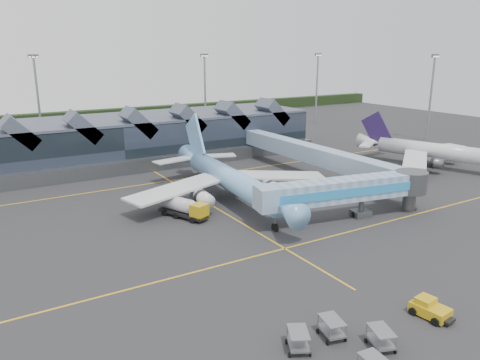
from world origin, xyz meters
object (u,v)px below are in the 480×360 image
regional_jet (428,150)px  jet_bridge (355,190)px  pushback_tug (430,309)px  main_airliner (229,178)px  fuel_truck (182,206)px

regional_jet → jet_bridge: 38.22m
regional_jet → pushback_tug: (-47.91, -37.60, -2.72)m
main_airliner → jet_bridge: 19.94m
main_airliner → fuel_truck: (-9.65, -3.23, -2.12)m
main_airliner → pushback_tug: 39.10m
main_airliner → pushback_tug: size_ratio=10.07×
main_airliner → fuel_truck: 10.39m
main_airliner → regional_jet: bearing=3.0°
main_airliner → jet_bridge: (11.50, -16.28, 0.50)m
regional_jet → pushback_tug: 60.96m
regional_jet → fuel_truck: size_ratio=3.68×
jet_bridge → main_airliner: bearing=135.9°
fuel_truck → pushback_tug: (8.42, -35.73, -0.88)m
pushback_tug → fuel_truck: bearing=95.6°
regional_jet → jet_bridge: size_ratio=1.14×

